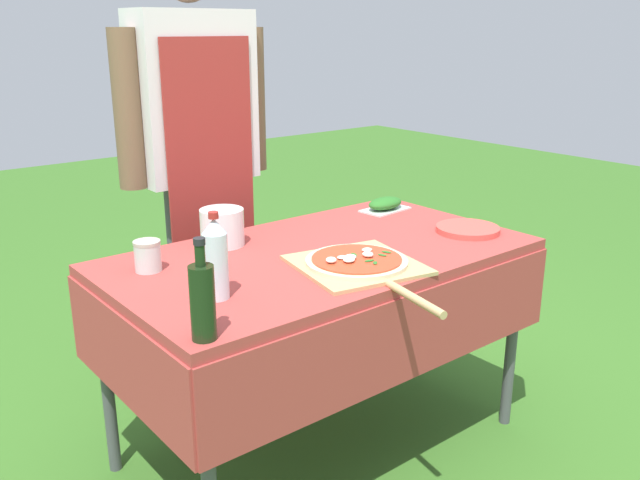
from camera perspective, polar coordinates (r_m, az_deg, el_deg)
ground_plane at (r=2.60m, az=0.08°, el=-16.77°), size 12.00×12.00×0.00m
prep_table at (r=2.29m, az=0.08°, el=-2.82°), size 1.43×0.81×0.75m
person_cook at (r=2.76m, az=-10.37°, el=8.25°), size 0.66×0.22×1.75m
pizza_on_peel at (r=2.10m, az=3.27°, el=-2.02°), size 0.42×0.65×0.05m
oil_bottle at (r=1.63m, az=-9.87°, el=-5.00°), size 0.06×0.06×0.25m
water_bottle at (r=1.86m, az=-8.80°, el=-1.53°), size 0.07×0.07×0.25m
herb_container at (r=2.77m, az=5.51°, el=3.02°), size 0.21×0.14×0.05m
mixing_tub at (r=2.33m, az=-8.24°, el=1.07°), size 0.15×0.15×0.13m
plate_stack at (r=2.53m, az=12.33°, el=0.90°), size 0.23×0.23×0.02m
sauce_jar at (r=2.13m, az=-14.30°, el=-1.45°), size 0.08×0.08×0.10m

